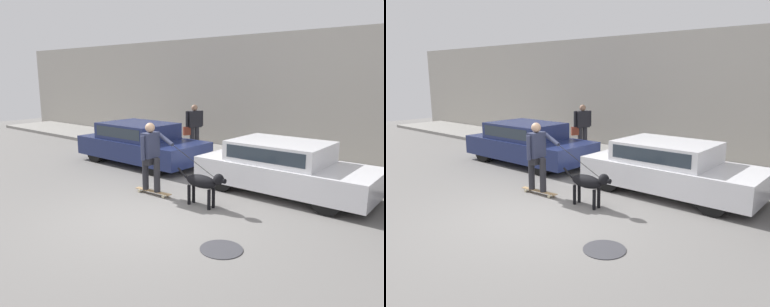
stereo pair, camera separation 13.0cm
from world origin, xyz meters
The scene contains 9 objects.
ground_plane centered at (0.00, 0.00, 0.00)m, with size 36.00×36.00×0.00m, color slate.
back_wall centered at (0.00, 6.77, 2.02)m, with size 32.00×0.30×4.04m.
sidewalk_curb centered at (0.00, 5.34, 0.06)m, with size 30.00×2.53×0.13m.
parked_car_0 centered at (-3.53, 3.00, 0.62)m, with size 4.12×1.84×1.25m.
parked_car_1 centered at (1.25, 3.00, 0.60)m, with size 3.99×1.75×1.20m.
dog centered at (0.39, 1.09, 0.52)m, with size 1.24×0.28×0.77m.
skateboarder centered at (-1.03, 1.00, 0.94)m, with size 2.27×0.59×1.65m.
pedestrian_with_bag centered at (-3.28, 5.28, 0.98)m, with size 0.44×0.70×1.56m.
manhole_cover centered at (1.81, -0.29, 0.01)m, with size 0.68×0.68×0.01m.
Camera 2 is at (5.00, -4.68, 2.66)m, focal length 35.00 mm.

